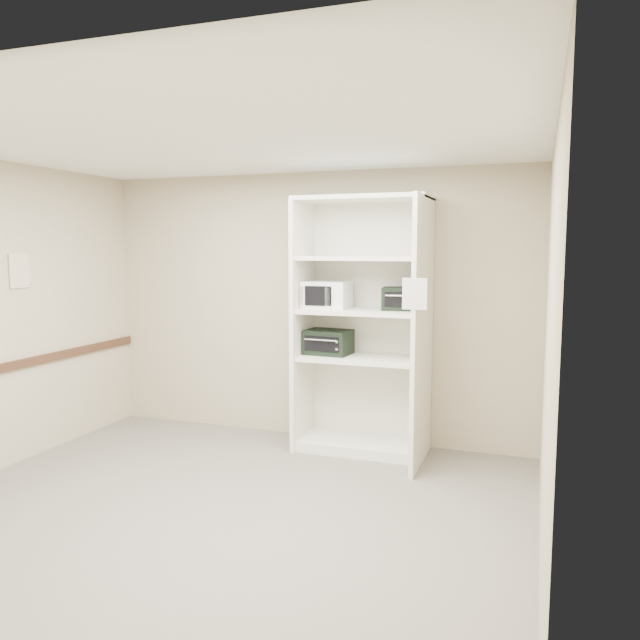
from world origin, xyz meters
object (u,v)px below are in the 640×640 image
(shelving_unit, at_px, (367,335))
(microwave, at_px, (327,295))
(toaster_oven_upper, at_px, (403,299))
(toaster_oven_lower, at_px, (328,342))

(shelving_unit, distance_m, microwave, 0.54)
(shelving_unit, distance_m, toaster_oven_upper, 0.48)
(toaster_oven_upper, relative_size, toaster_oven_lower, 0.87)
(toaster_oven_upper, bearing_deg, shelving_unit, -177.88)
(shelving_unit, distance_m, toaster_oven_lower, 0.40)
(microwave, relative_size, toaster_oven_upper, 1.17)
(shelving_unit, height_order, microwave, shelving_unit)
(shelving_unit, relative_size, toaster_oven_lower, 5.70)
(toaster_oven_lower, bearing_deg, toaster_oven_upper, 7.74)
(shelving_unit, height_order, toaster_oven_lower, shelving_unit)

